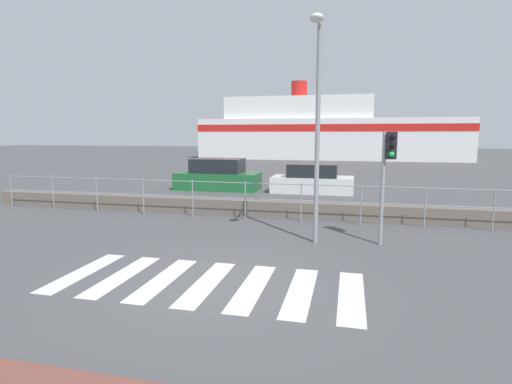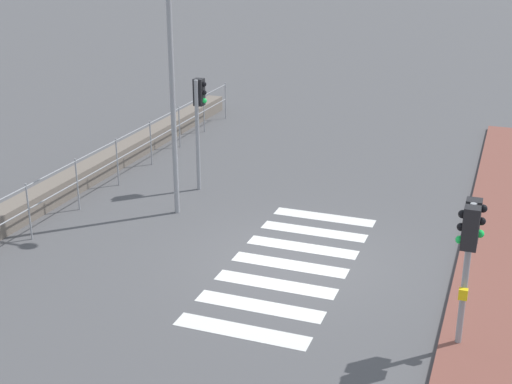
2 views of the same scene
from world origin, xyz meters
name	(u,v)px [view 2 (image 2 of 2)]	position (x,y,z in m)	size (l,w,h in m)	color
ground_plane	(292,261)	(0.00, 0.00, 0.00)	(160.00, 160.00, 0.00)	#4C4C4F
sidewalk_brick	(502,291)	(0.00, -4.10, 0.06)	(24.00, 1.80, 0.12)	brown
crosswalk	(290,265)	(-0.19, 0.00, 0.00)	(5.85, 2.40, 0.01)	silver
seawall	(24,208)	(0.00, 6.59, 0.26)	(22.74, 0.55, 0.52)	#6B6056
harbor_fence	(53,189)	(0.00, 5.72, 0.85)	(20.51, 0.04, 1.30)	gray
traffic_light_near	(470,237)	(-2.15, -3.50, 1.98)	(0.58, 0.41, 2.54)	gray
traffic_light_far	(199,109)	(3.34, 3.57, 2.12)	(0.34, 0.32, 2.89)	gray
streetlamp	(181,68)	(1.59, 3.17, 3.51)	(0.32, 1.20, 5.58)	gray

